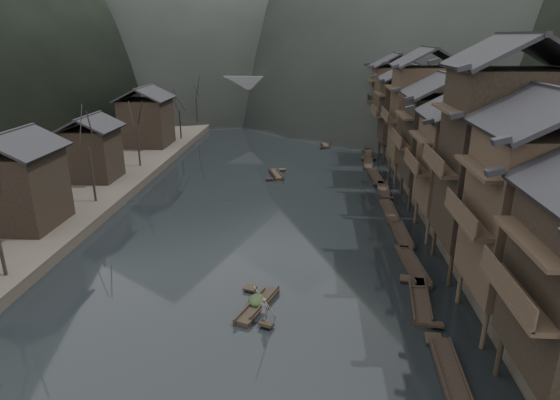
{
  "coord_description": "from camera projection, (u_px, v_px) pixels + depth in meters",
  "views": [
    {
      "loc": [
        4.48,
        -26.2,
        16.58
      ],
      "look_at": [
        1.57,
        13.76,
        2.5
      ],
      "focal_mm": 30.0,
      "sensor_mm": 36.0,
      "label": 1
    }
  ],
  "objects": [
    {
      "name": "water",
      "position": [
        241.0,
        305.0,
        30.46
      ],
      "size": [
        300.0,
        300.0,
        0.0
      ],
      "primitive_type": "plane",
      "color": "black",
      "rests_on": "ground"
    },
    {
      "name": "right_bank",
      "position": [
        531.0,
        155.0,
        65.41
      ],
      "size": [
        40.0,
        200.0,
        1.8
      ],
      "primitive_type": "cube",
      "color": "#2D2823",
      "rests_on": "ground"
    },
    {
      "name": "left_bank",
      "position": [
        50.0,
        148.0,
        70.29
      ],
      "size": [
        40.0,
        200.0,
        1.2
      ],
      "primitive_type": "cube",
      "color": "#2D2823",
      "rests_on": "ground"
    },
    {
      "name": "stilt_houses",
      "position": [
        449.0,
        121.0,
        44.42
      ],
      "size": [
        9.0,
        67.6,
        17.02
      ],
      "color": "black",
      "rests_on": "ground"
    },
    {
      "name": "left_houses",
      "position": [
        74.0,
        146.0,
        48.91
      ],
      "size": [
        8.1,
        53.2,
        8.73
      ],
      "color": "black",
      "rests_on": "left_bank"
    },
    {
      "name": "bare_trees",
      "position": [
        121.0,
        130.0,
        52.06
      ],
      "size": [
        3.94,
        71.92,
        7.89
      ],
      "color": "black",
      "rests_on": "left_bank"
    },
    {
      "name": "moored_sampans",
      "position": [
        378.0,
        183.0,
        55.29
      ],
      "size": [
        2.81,
        73.9,
        0.47
      ],
      "color": "black",
      "rests_on": "water"
    },
    {
      "name": "midriver_boats",
      "position": [
        298.0,
        137.0,
        80.02
      ],
      "size": [
        18.4,
        42.27,
        0.45
      ],
      "color": "black",
      "rests_on": "water"
    },
    {
      "name": "stone_bridge",
      "position": [
        293.0,
        95.0,
        96.52
      ],
      "size": [
        40.0,
        6.0,
        9.0
      ],
      "color": "#4C4C4F",
      "rests_on": "ground"
    },
    {
      "name": "hero_sampan",
      "position": [
        258.0,
        305.0,
        30.08
      ],
      "size": [
        2.55,
        4.99,
        0.44
      ],
      "color": "black",
      "rests_on": "water"
    },
    {
      "name": "cargo_heap",
      "position": [
        257.0,
        296.0,
        30.11
      ],
      "size": [
        1.1,
        1.44,
        0.66
      ],
      "primitive_type": "ellipsoid",
      "color": "black",
      "rests_on": "hero_sampan"
    },
    {
      "name": "boatman",
      "position": [
        264.0,
        306.0,
        28.16
      ],
      "size": [
        0.67,
        0.56,
        1.56
      ],
      "primitive_type": "imported",
      "rotation": [
        0.0,
        0.0,
        2.75
      ],
      "color": "#545456",
      "rests_on": "hero_sampan"
    },
    {
      "name": "bamboo_pole",
      "position": [
        267.0,
        266.0,
        27.26
      ],
      "size": [
        1.31,
        2.45,
        3.79
      ],
      "primitive_type": "cylinder",
      "rotation": [
        0.62,
        0.0,
        -0.48
      ],
      "color": "#8C7A51",
      "rests_on": "boatman"
    }
  ]
}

